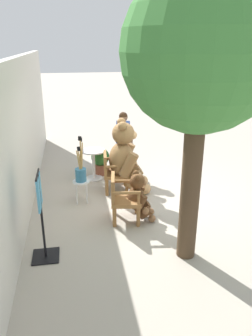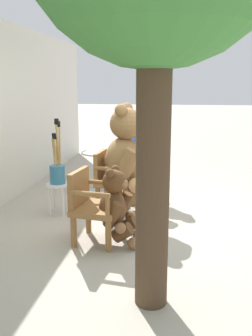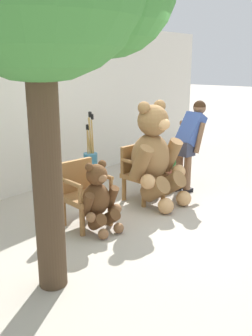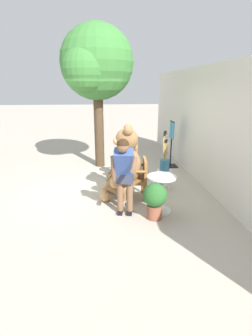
# 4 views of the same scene
# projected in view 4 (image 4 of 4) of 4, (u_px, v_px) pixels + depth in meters

# --- Properties ---
(ground_plane) EXTENTS (60.00, 60.00, 0.00)m
(ground_plane) POSITION_uv_depth(u_px,v_px,m) (107.00, 187.00, 6.30)
(ground_plane) COLOR #B2A899
(back_wall) EXTENTS (10.00, 0.16, 2.80)m
(back_wall) POSITION_uv_depth(u_px,v_px,m) (208.00, 128.00, 6.11)
(back_wall) COLOR silver
(back_wall) RESTS_ON ground
(wooden_chair_left) EXTENTS (0.63, 0.59, 0.86)m
(wooden_chair_left) POSITION_uv_depth(u_px,v_px,m) (130.00, 161.00, 6.82)
(wooden_chair_left) COLOR olive
(wooden_chair_left) RESTS_ON ground
(wooden_chair_right) EXTENTS (0.60, 0.57, 0.86)m
(wooden_chair_right) POSITION_uv_depth(u_px,v_px,m) (137.00, 177.00, 5.62)
(wooden_chair_right) COLOR olive
(wooden_chair_right) RESTS_ON ground
(teddy_bear_large) EXTENTS (0.95, 0.93, 1.58)m
(teddy_bear_large) POSITION_uv_depth(u_px,v_px,m) (125.00, 163.00, 5.51)
(teddy_bear_large) COLOR olive
(teddy_bear_large) RESTS_ON ground
(teddy_bear_small) EXTENTS (0.56, 0.55, 0.92)m
(teddy_bear_small) POSITION_uv_depth(u_px,v_px,m) (119.00, 162.00, 6.81)
(teddy_bear_small) COLOR brown
(teddy_bear_small) RESTS_ON ground
(person_visitor) EXTENTS (0.85, 0.48, 1.51)m
(person_visitor) POSITION_uv_depth(u_px,v_px,m) (124.00, 170.00, 4.63)
(person_visitor) COLOR black
(person_visitor) RESTS_ON ground
(white_stool) EXTENTS (0.34, 0.34, 0.46)m
(white_stool) POSITION_uv_depth(u_px,v_px,m) (164.00, 174.00, 6.11)
(white_stool) COLOR white
(white_stool) RESTS_ON ground
(brush_bucket) EXTENTS (0.22, 0.22, 0.92)m
(brush_bucket) POSITION_uv_depth(u_px,v_px,m) (165.00, 162.00, 6.02)
(brush_bucket) COLOR teal
(brush_bucket) RESTS_ON white_stool
(round_side_table) EXTENTS (0.56, 0.56, 0.72)m
(round_side_table) POSITION_uv_depth(u_px,v_px,m) (161.00, 190.00, 4.96)
(round_side_table) COLOR silver
(round_side_table) RESTS_ON ground
(patio_tree) EXTENTS (2.12, 2.02, 3.95)m
(patio_tree) POSITION_uv_depth(u_px,v_px,m) (95.00, 65.00, 7.07)
(patio_tree) COLOR #473523
(patio_tree) RESTS_ON ground
(potted_plant) EXTENTS (0.44, 0.44, 0.68)m
(potted_plant) POSITION_uv_depth(u_px,v_px,m) (155.00, 198.00, 4.71)
(potted_plant) COLOR brown
(potted_plant) RESTS_ON ground
(clothing_display_stand) EXTENTS (0.44, 0.40, 1.36)m
(clothing_display_stand) POSITION_uv_depth(u_px,v_px,m) (171.00, 143.00, 7.73)
(clothing_display_stand) COLOR black
(clothing_display_stand) RESTS_ON ground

